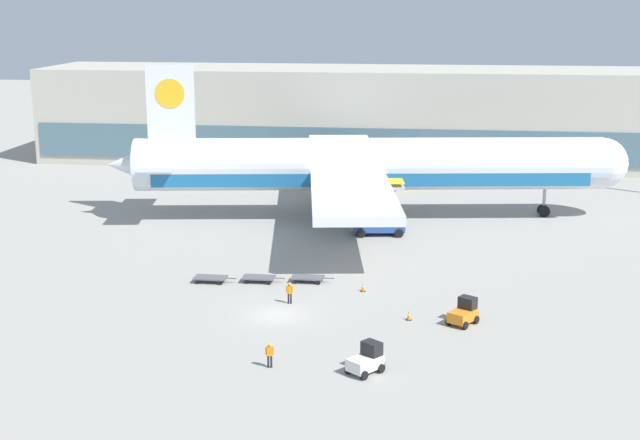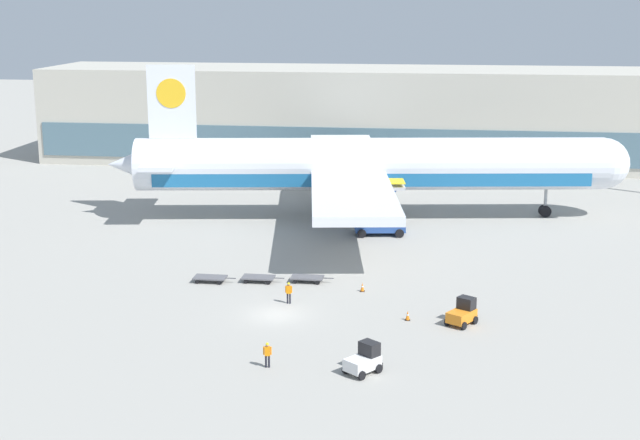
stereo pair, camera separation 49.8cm
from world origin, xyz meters
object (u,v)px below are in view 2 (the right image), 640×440
object	(u,v)px
ground_crew_far	(289,291)
traffic_cone_near	(408,315)
scissor_lift_loader	(380,214)
ground_crew_near	(267,353)
airplane_main	(364,166)
baggage_tug_far	(364,360)
baggage_dolly_second	(259,278)
baggage_tug_foreground	(463,313)
traffic_cone_far	(362,287)
baggage_dolly_lead	(210,278)
baggage_dolly_third	(307,278)

from	to	relation	value
ground_crew_far	traffic_cone_near	bearing A→B (deg)	-12.28
scissor_lift_loader	ground_crew_near	distance (m)	36.30
airplane_main	baggage_tug_far	xyz separation A→B (m)	(3.76, -43.12, -4.96)
baggage_dolly_second	airplane_main	bearing A→B (deg)	75.11
baggage_tug_foreground	scissor_lift_loader	bearing A→B (deg)	50.01
ground_crew_far	traffic_cone_far	distance (m)	6.84
scissor_lift_loader	baggage_tug_foreground	size ratio (longest dim) A/B	2.01
baggage_dolly_lead	ground_crew_far	size ratio (longest dim) A/B	2.09
baggage_tug_foreground	airplane_main	bearing A→B (deg)	50.21
baggage_dolly_second	ground_crew_far	world-z (taller)	ground_crew_far
baggage_tug_far	traffic_cone_near	xyz separation A→B (m)	(2.46, 10.26, -0.50)
baggage_tug_far	traffic_cone_far	bearing A→B (deg)	44.27
scissor_lift_loader	ground_crew_near	world-z (taller)	scissor_lift_loader
ground_crew_far	baggage_dolly_lead	bearing A→B (deg)	151.54
ground_crew_near	baggage_dolly_second	bearing A→B (deg)	95.98
traffic_cone_near	baggage_dolly_third	bearing A→B (deg)	136.82
airplane_main	traffic_cone_near	xyz separation A→B (m)	(6.22, -32.86, -5.46)
ground_crew_far	traffic_cone_near	size ratio (longest dim) A/B	2.32
airplane_main	traffic_cone_far	world-z (taller)	airplane_main
baggage_dolly_third	ground_crew_near	xyz separation A→B (m)	(0.06, -18.70, 0.64)
airplane_main	scissor_lift_loader	size ratio (longest dim) A/B	10.22
scissor_lift_loader	baggage_dolly_second	distance (m)	20.14
ground_crew_far	baggage_dolly_third	bearing A→B (deg)	86.30
baggage_tug_far	scissor_lift_loader	bearing A→B (deg)	41.18
ground_crew_far	baggage_dolly_second	bearing A→B (deg)	126.86
scissor_lift_loader	baggage_tug_foreground	world-z (taller)	scissor_lift_loader
baggage_dolly_lead	ground_crew_near	xyz separation A→B (m)	(8.41, -17.58, 0.64)
baggage_tug_foreground	traffic_cone_near	bearing A→B (deg)	118.88
scissor_lift_loader	baggage_tug_far	bearing A→B (deg)	-96.00
baggage_tug_far	baggage_dolly_third	distance (m)	19.78
baggage_dolly_lead	baggage_dolly_second	bearing A→B (deg)	8.70
baggage_tug_foreground	ground_crew_far	xyz separation A→B (m)	(-13.77, 2.90, 0.17)
baggage_tug_far	ground_crew_near	xyz separation A→B (m)	(-6.44, -0.03, 0.16)
scissor_lift_loader	baggage_dolly_lead	bearing A→B (deg)	-134.46
scissor_lift_loader	traffic_cone_near	distance (m)	26.00
scissor_lift_loader	ground_crew_near	bearing A→B (deg)	-106.21
ground_crew_near	ground_crew_far	distance (m)	12.92
traffic_cone_far	baggage_tug_foreground	bearing A→B (deg)	-39.64
traffic_cone_far	scissor_lift_loader	bearing A→B (deg)	89.54
baggage_dolly_third	ground_crew_near	size ratio (longest dim) A/B	2.12
baggage_dolly_second	ground_crew_near	bearing A→B (deg)	-76.08
traffic_cone_near	airplane_main	bearing A→B (deg)	100.73
ground_crew_near	traffic_cone_near	bearing A→B (deg)	41.86
baggage_dolly_lead	ground_crew_far	bearing A→B (deg)	-30.69
airplane_main	traffic_cone_near	distance (m)	33.88
baggage_dolly_second	ground_crew_near	distance (m)	18.67
airplane_main	baggage_dolly_third	world-z (taller)	airplane_main
scissor_lift_loader	traffic_cone_near	xyz separation A→B (m)	(3.87, -25.65, -1.76)
baggage_dolly_second	traffic_cone_far	world-z (taller)	traffic_cone_far
baggage_dolly_lead	ground_crew_far	world-z (taller)	ground_crew_far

